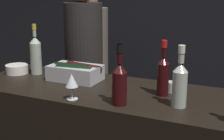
# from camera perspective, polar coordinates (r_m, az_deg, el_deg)

# --- Properties ---
(wall_back_chalkboard) EXTENTS (6.40, 0.06, 2.80)m
(wall_back_chalkboard) POSITION_cam_1_polar(r_m,az_deg,el_deg) (3.92, 13.18, 10.11)
(wall_back_chalkboard) COLOR black
(wall_back_chalkboard) RESTS_ON ground_plane
(ice_bin_with_bottles) EXTENTS (0.36, 0.22, 0.12)m
(ice_bin_with_bottles) POSITION_cam_1_polar(r_m,az_deg,el_deg) (2.20, -6.67, -0.27)
(ice_bin_with_bottles) COLOR #B7BABF
(ice_bin_with_bottles) RESTS_ON bar_counter
(bowl_white) EXTENTS (0.17, 0.17, 0.07)m
(bowl_white) POSITION_cam_1_polar(r_m,az_deg,el_deg) (2.47, -17.00, 0.21)
(bowl_white) COLOR silver
(bowl_white) RESTS_ON bar_counter
(wine_glass) EXTENTS (0.07, 0.07, 0.15)m
(wine_glass) POSITION_cam_1_polar(r_m,az_deg,el_deg) (1.80, -7.39, -2.06)
(wine_glass) COLOR silver
(wine_glass) RESTS_ON bar_counter
(candle_votive) EXTENTS (0.07, 0.07, 0.06)m
(candle_votive) POSITION_cam_1_polar(r_m,az_deg,el_deg) (1.97, 10.84, -3.04)
(candle_votive) COLOR silver
(candle_votive) RESTS_ON bar_counter
(red_wine_bottle_tall) EXTENTS (0.07, 0.07, 0.33)m
(red_wine_bottle_tall) POSITION_cam_1_polar(r_m,az_deg,el_deg) (1.87, 9.32, -0.62)
(red_wine_bottle_tall) COLOR black
(red_wine_bottle_tall) RESTS_ON bar_counter
(rose_wine_bottle) EXTENTS (0.08, 0.08, 0.38)m
(rose_wine_bottle) POSITION_cam_1_polar(r_m,az_deg,el_deg) (2.39, -13.79, 2.84)
(rose_wine_bottle) COLOR #9EA899
(rose_wine_bottle) RESTS_ON bar_counter
(white_wine_bottle) EXTENTS (0.08, 0.08, 0.34)m
(white_wine_bottle) POSITION_cam_1_polar(r_m,az_deg,el_deg) (1.70, 12.30, -2.20)
(white_wine_bottle) COLOR #B2B7AD
(white_wine_bottle) RESTS_ON bar_counter
(red_wine_bottle_black_foil) EXTENTS (0.08, 0.08, 0.34)m
(red_wine_bottle_black_foil) POSITION_cam_1_polar(r_m,az_deg,el_deg) (1.70, 1.37, -2.09)
(red_wine_bottle_black_foil) COLOR black
(red_wine_bottle_black_foil) RESTS_ON bar_counter
(person_in_hoodie) EXTENTS (0.39, 0.39, 1.71)m
(person_in_hoodie) POSITION_cam_1_polar(r_m,az_deg,el_deg) (3.28, -4.16, 1.62)
(person_in_hoodie) COLOR black
(person_in_hoodie) RESTS_ON ground_plane
(person_blond_tee) EXTENTS (0.34, 0.34, 1.78)m
(person_blond_tee) POSITION_cam_1_polar(r_m,az_deg,el_deg) (2.82, -5.11, 0.62)
(person_blond_tee) COLOR black
(person_blond_tee) RESTS_ON ground_plane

